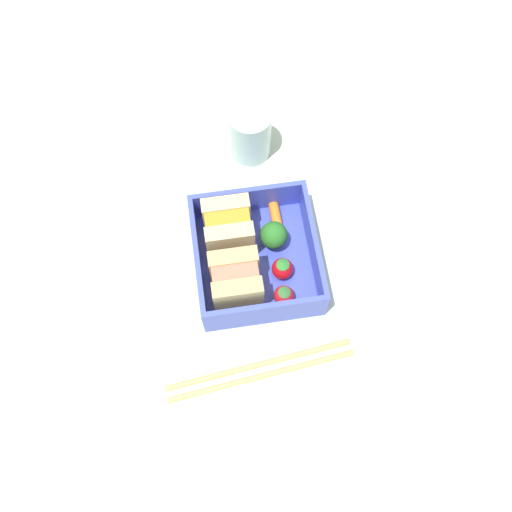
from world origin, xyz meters
The scene contains 12 objects.
ground_plane centered at (0.00, 0.00, -1.00)cm, with size 120.00×120.00×2.00cm, color beige.
bento_tray centered at (0.00, 0.00, 0.60)cm, with size 15.18×14.27×1.20cm, color #4453CC.
bento_rim centered at (0.00, 0.00, 3.53)cm, with size 15.18×14.27×4.67cm.
sandwich_left centered at (-3.34, 2.81, 4.26)cm, with size 5.53×5.61×6.11cm.
sandwich_center_left centered at (3.34, 2.81, 4.26)cm, with size 5.53×5.61×6.11cm.
strawberry_left centered at (-5.31, -2.48, 2.53)cm, with size 2.41×2.41×3.01cm.
strawberry_far_left centered at (-1.99, -2.85, 2.61)cm, with size 2.58×2.58×3.18cm.
broccoli_floret centered at (2.00, -2.43, 3.52)cm, with size 3.30×3.30×4.04cm.
carrot_stick_far_left centered at (5.07, -3.28, 1.84)cm, with size 1.28×1.28×4.93cm, color orange.
chopstick_pair centered at (-12.96, 1.42, 0.35)cm, with size 4.35×21.90×0.70cm.
drinking_glass centered at (16.58, -1.74, 3.73)cm, with size 5.37×5.37×7.46cm, color silver.
folded_napkin centered at (-3.65, -17.76, 0.20)cm, with size 13.00×9.58×0.40cm, color silver.
Camera 1 is at (-26.04, 3.89, 64.87)cm, focal length 40.00 mm.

